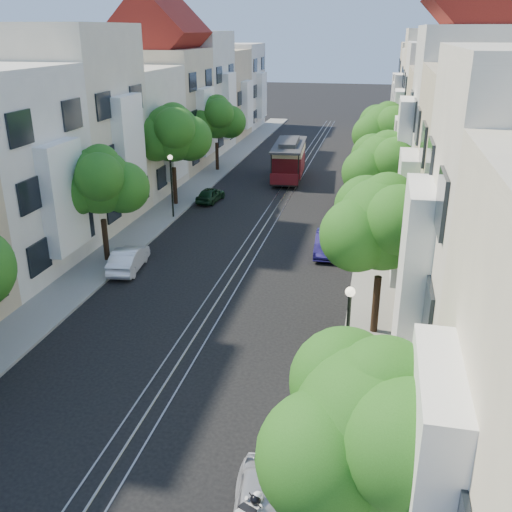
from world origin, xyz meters
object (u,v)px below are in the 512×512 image
Objects in this scene: lamp_west at (171,177)px; parked_car_e_mid at (327,243)px; tree_e_b at (384,226)px; tree_e_d at (386,131)px; tree_e_c at (385,167)px; lamp_east at (348,328)px; cable_car at (289,158)px; parked_car_w_far at (210,195)px; tree_w_b at (100,183)px; tree_e_a at (379,433)px; parked_car_w_mid at (129,259)px; tree_w_c at (173,134)px; tree_w_d at (217,119)px; parked_car_e_far at (352,200)px.

parked_car_e_mid is (10.70, -4.27, -2.23)m from lamp_west.
tree_e_d is (0.00, 22.00, 0.13)m from tree_e_b.
lamp_east is (-0.96, -15.98, -1.75)m from tree_e_c.
parked_car_e_mid is (4.90, -16.80, -1.15)m from cable_car.
parked_car_w_far is at bearing 152.56° from tree_e_c.
tree_w_b is at bearing -95.97° from lamp_west.
tree_e_a is 1.00× the size of tree_w_b.
parked_car_e_mid is at bearing 143.98° from parked_car_w_far.
tree_e_c is 1.57× the size of lamp_west.
tree_e_c reaches higher than parked_car_e_mid.
lamp_east is 21.97m from lamp_west.
tree_e_a is 21.00m from parked_car_w_mid.
tree_w_c is 3.81m from lamp_west.
lamp_east is at bearing -93.44° from tree_e_c.
cable_car is (-7.76, 25.55, -2.97)m from tree_e_b.
tree_w_b is (-14.40, -6.00, -0.20)m from tree_e_c.
tree_w_b is 1.67× the size of parked_car_e_mid.
lamp_west is at bearing -74.25° from tree_w_c.
tree_e_d reaches higher than lamp_east.
lamp_east is 1.31× the size of parked_car_w_far.
tree_e_c and tree_w_d have the same top height.
tree_w_d is (-14.40, 39.00, 0.20)m from tree_e_a.
tree_w_b is 18.50m from parked_car_e_far.
tree_e_b is 0.85× the size of cable_car.
tree_e_b is at bearing 155.08° from parked_car_w_mid.
tree_e_a reaches higher than parked_car_e_far.
tree_e_a is 1.67× the size of parked_car_e_mid.
tree_e_b is 1.61× the size of lamp_east.
parked_car_w_far is at bearing -179.47° from parked_car_e_far.
parked_car_w_mid is (1.58, -0.80, -3.79)m from tree_w_b.
tree_w_c is (-14.40, 28.00, 0.67)m from tree_e_a.
cable_car is (6.64, 20.55, -2.63)m from tree_w_b.
tree_e_b is at bearing -43.85° from lamp_west.
lamp_west is 0.53× the size of cable_car.
parked_car_w_far is (1.32, 4.33, -2.31)m from lamp_west.
parked_car_e_mid is at bearing -21.77° from lamp_west.
parked_car_w_mid is at bearing -107.02° from cable_car.
tree_e_c is 1.57× the size of lamp_east.
lamp_east is (13.44, -9.98, -1.55)m from tree_w_b.
tree_e_a is at bearing -49.73° from tree_w_b.
parked_car_e_far is at bearing 92.59° from lamp_east.
cable_car is at bearing 101.68° from tree_e_a.
parked_car_e_far is at bearing 10.03° from tree_w_c.
tree_w_d is 1.76× the size of parked_car_w_mid.
tree_e_d is at bearing 87.96° from lamp_east.
lamp_west is 1.11× the size of parked_car_e_mid.
tree_w_b reaches higher than lamp_west.
tree_e_b is 2.11× the size of parked_car_w_far.
parked_car_w_mid is at bearing -82.38° from tree_w_c.
parked_car_w_far is (-12.24, 6.36, -4.06)m from tree_e_c.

